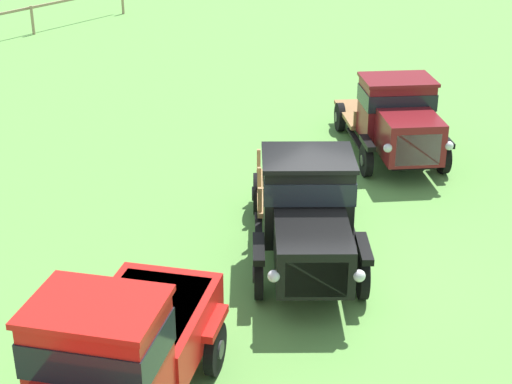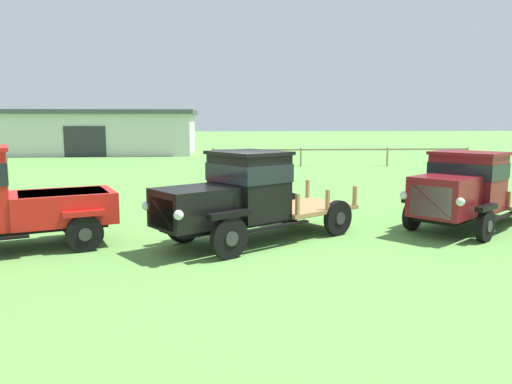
{
  "view_description": "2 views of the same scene",
  "coord_description": "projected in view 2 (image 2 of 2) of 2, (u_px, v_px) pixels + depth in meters",
  "views": [
    {
      "loc": [
        -11.01,
        -6.06,
        7.27
      ],
      "look_at": [
        0.42,
        1.9,
        1.0
      ],
      "focal_mm": 55.0,
      "sensor_mm": 36.0,
      "label": 1
    },
    {
      "loc": [
        -0.51,
        -10.95,
        2.86
      ],
      "look_at": [
        0.42,
        1.9,
        1.0
      ],
      "focal_mm": 35.0,
      "sensor_mm": 36.0,
      "label": 2
    }
  ],
  "objects": [
    {
      "name": "farm_shed",
      "position": [
        56.0,
        132.0,
        42.73
      ],
      "size": [
        23.86,
        9.13,
        3.71
      ],
      "color": "silver",
      "rests_on": "ground"
    },
    {
      "name": "vintage_truck_midrow_center",
      "position": [
        464.0,
        189.0,
        12.96
      ],
      "size": [
        4.89,
        4.53,
        2.05
      ],
      "color": "black",
      "rests_on": "ground"
    },
    {
      "name": "ground_plane",
      "position": [
        244.0,
        248.0,
        11.25
      ],
      "size": [
        240.0,
        240.0,
        0.0
      ],
      "primitive_type": "plane",
      "color": "#5B9342"
    },
    {
      "name": "vintage_truck_second_in_line",
      "position": [
        242.0,
        195.0,
        11.53
      ],
      "size": [
        5.26,
        4.39,
        2.15
      ],
      "color": "black",
      "rests_on": "ground"
    },
    {
      "name": "paddock_fence",
      "position": [
        342.0,
        152.0,
        31.14
      ],
      "size": [
        16.2,
        0.53,
        1.16
      ],
      "color": "#997F60",
      "rests_on": "ground"
    }
  ]
}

